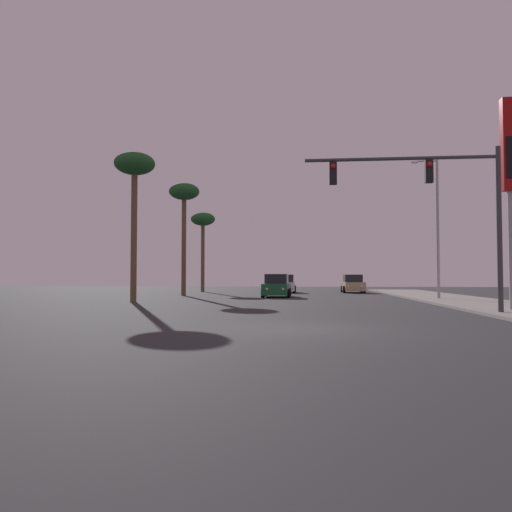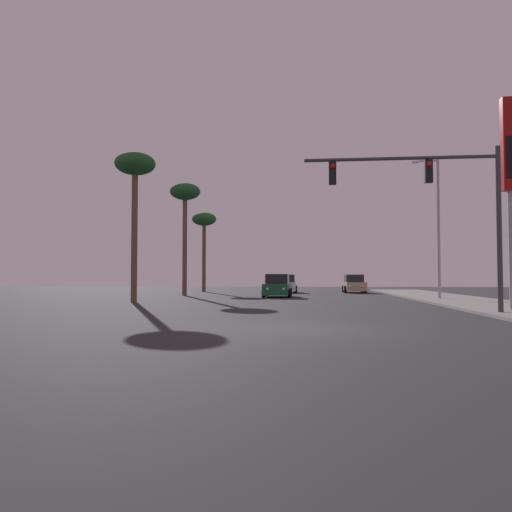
{
  "view_description": "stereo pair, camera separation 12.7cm",
  "coord_description": "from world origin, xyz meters",
  "px_view_note": "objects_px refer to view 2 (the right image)",
  "views": [
    {
      "loc": [
        0.19,
        -14.44,
        1.49
      ],
      "look_at": [
        -2.28,
        10.88,
        2.55
      ],
      "focal_mm": 35.0,
      "sensor_mm": 36.0,
      "label": 1
    },
    {
      "loc": [
        0.32,
        -14.43,
        1.49
      ],
      "look_at": [
        -2.28,
        10.88,
        2.55
      ],
      "focal_mm": 35.0,
      "sensor_mm": 36.0,
      "label": 2
    }
  ],
  "objects_px": {
    "traffic_light_mast": "(440,194)",
    "car_green": "(277,287)",
    "palm_tree_near": "(135,172)",
    "car_white": "(286,284)",
    "street_lamp": "(436,220)",
    "car_tan": "(354,284)",
    "palm_tree_mid": "(185,198)",
    "palm_tree_far": "(204,223)"
  },
  "relations": [
    {
      "from": "palm_tree_far",
      "to": "car_tan",
      "type": "bearing_deg",
      "value": -5.05
    },
    {
      "from": "car_tan",
      "to": "street_lamp",
      "type": "bearing_deg",
      "value": 103.65
    },
    {
      "from": "car_green",
      "to": "palm_tree_mid",
      "type": "xyz_separation_m",
      "value": [
        -7.42,
        1.89,
        6.96
      ]
    },
    {
      "from": "palm_tree_far",
      "to": "palm_tree_near",
      "type": "distance_m",
      "value": 20.02
    },
    {
      "from": "street_lamp",
      "to": "car_white",
      "type": "bearing_deg",
      "value": 126.25
    },
    {
      "from": "car_tan",
      "to": "palm_tree_near",
      "type": "height_order",
      "value": "palm_tree_near"
    },
    {
      "from": "car_green",
      "to": "car_tan",
      "type": "height_order",
      "value": "same"
    },
    {
      "from": "palm_tree_near",
      "to": "street_lamp",
      "type": "bearing_deg",
      "value": 13.63
    },
    {
      "from": "car_white",
      "to": "street_lamp",
      "type": "xyz_separation_m",
      "value": [
        10.27,
        -14.0,
        4.36
      ]
    },
    {
      "from": "car_green",
      "to": "palm_tree_mid",
      "type": "distance_m",
      "value": 10.35
    },
    {
      "from": "traffic_light_mast",
      "to": "car_tan",
      "type": "bearing_deg",
      "value": 91.96
    },
    {
      "from": "car_green",
      "to": "car_tan",
      "type": "distance_m",
      "value": 12.45
    },
    {
      "from": "palm_tree_mid",
      "to": "palm_tree_near",
      "type": "bearing_deg",
      "value": -93.09
    },
    {
      "from": "car_green",
      "to": "car_tan",
      "type": "bearing_deg",
      "value": -119.88
    },
    {
      "from": "traffic_light_mast",
      "to": "palm_tree_near",
      "type": "distance_m",
      "value": 17.69
    },
    {
      "from": "car_tan",
      "to": "palm_tree_mid",
      "type": "relative_size",
      "value": 0.49
    },
    {
      "from": "car_tan",
      "to": "car_white",
      "type": "bearing_deg",
      "value": 0.51
    },
    {
      "from": "palm_tree_mid",
      "to": "palm_tree_near",
      "type": "xyz_separation_m",
      "value": [
        -0.54,
        -10.0,
        -0.03
      ]
    },
    {
      "from": "car_green",
      "to": "palm_tree_far",
      "type": "distance_m",
      "value": 15.54
    },
    {
      "from": "car_white",
      "to": "car_tan",
      "type": "relative_size",
      "value": 1.0
    },
    {
      "from": "car_tan",
      "to": "street_lamp",
      "type": "height_order",
      "value": "street_lamp"
    },
    {
      "from": "palm_tree_mid",
      "to": "palm_tree_far",
      "type": "bearing_deg",
      "value": 93.15
    },
    {
      "from": "car_green",
      "to": "palm_tree_near",
      "type": "distance_m",
      "value": 13.31
    },
    {
      "from": "traffic_light_mast",
      "to": "car_white",
      "type": "bearing_deg",
      "value": 105.21
    },
    {
      "from": "car_tan",
      "to": "palm_tree_mid",
      "type": "distance_m",
      "value": 17.85
    },
    {
      "from": "car_white",
      "to": "traffic_light_mast",
      "type": "relative_size",
      "value": 0.57
    },
    {
      "from": "car_tan",
      "to": "palm_tree_far",
      "type": "xyz_separation_m",
      "value": [
        -14.49,
        1.28,
        6.05
      ]
    },
    {
      "from": "car_green",
      "to": "car_tan",
      "type": "xyz_separation_m",
      "value": [
        6.51,
        10.61,
        0.0
      ]
    },
    {
      "from": "car_green",
      "to": "car_white",
      "type": "xyz_separation_m",
      "value": [
        0.19,
        10.35,
        0.0
      ]
    },
    {
      "from": "car_green",
      "to": "traffic_light_mast",
      "type": "bearing_deg",
      "value": 116.18
    },
    {
      "from": "car_white",
      "to": "street_lamp",
      "type": "distance_m",
      "value": 17.9
    },
    {
      "from": "traffic_light_mast",
      "to": "palm_tree_far",
      "type": "xyz_separation_m",
      "value": [
        -15.41,
        28.19,
        2.06
      ]
    },
    {
      "from": "palm_tree_mid",
      "to": "palm_tree_far",
      "type": "xyz_separation_m",
      "value": [
        -0.55,
        10.0,
        -0.91
      ]
    },
    {
      "from": "traffic_light_mast",
      "to": "car_green",
      "type": "bearing_deg",
      "value": 114.51
    },
    {
      "from": "palm_tree_far",
      "to": "car_white",
      "type": "bearing_deg",
      "value": -10.65
    },
    {
      "from": "car_white",
      "to": "palm_tree_mid",
      "type": "height_order",
      "value": "palm_tree_mid"
    },
    {
      "from": "car_white",
      "to": "palm_tree_near",
      "type": "relative_size",
      "value": 0.49
    },
    {
      "from": "palm_tree_far",
      "to": "street_lamp",
      "type": "bearing_deg",
      "value": -40.13
    },
    {
      "from": "street_lamp",
      "to": "car_green",
      "type": "bearing_deg",
      "value": 160.77
    },
    {
      "from": "palm_tree_mid",
      "to": "palm_tree_near",
      "type": "distance_m",
      "value": 10.01
    },
    {
      "from": "car_tan",
      "to": "palm_tree_near",
      "type": "bearing_deg",
      "value": 50.49
    },
    {
      "from": "car_white",
      "to": "car_green",
      "type": "bearing_deg",
      "value": 87.15
    }
  ]
}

